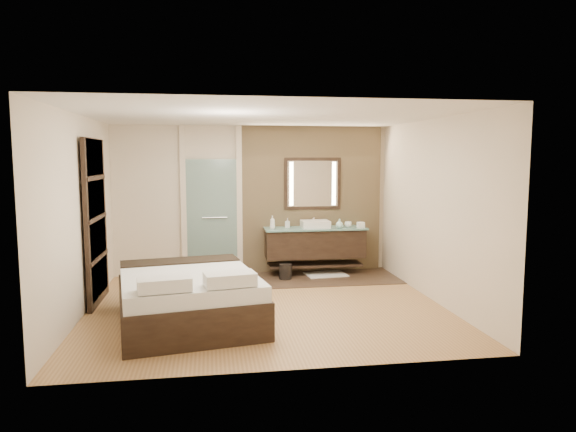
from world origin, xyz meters
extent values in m
plane|color=olive|center=(0.00, 0.00, 0.00)|extent=(5.00, 5.00, 0.00)
cube|color=#31221B|center=(0.60, 1.60, 0.01)|extent=(3.80, 1.30, 0.01)
cube|color=tan|center=(1.10, 2.21, 1.35)|extent=(2.60, 0.08, 2.70)
cube|color=black|center=(1.10, 1.92, 0.57)|extent=(1.80, 0.50, 0.50)
cube|color=black|center=(1.10, 1.92, 0.18)|extent=(1.71, 0.45, 0.04)
cube|color=#82C6BC|center=(1.10, 1.90, 0.85)|extent=(1.85, 0.55, 0.03)
cube|color=white|center=(1.10, 1.90, 0.93)|extent=(0.50, 0.38, 0.13)
cylinder|color=silver|center=(1.10, 2.09, 0.95)|extent=(0.03, 0.03, 0.18)
cylinder|color=silver|center=(1.10, 2.05, 1.03)|extent=(0.02, 0.10, 0.02)
cube|color=black|center=(1.10, 2.16, 1.65)|extent=(1.06, 0.03, 0.96)
cube|color=white|center=(1.10, 2.15, 1.65)|extent=(0.94, 0.01, 0.84)
cube|color=#FFECBF|center=(0.70, 2.14, 1.65)|extent=(0.07, 0.01, 0.80)
cube|color=#FFECBF|center=(1.50, 2.14, 1.65)|extent=(0.07, 0.01, 0.80)
cube|color=#A7D3CA|center=(-0.75, 2.20, 1.05)|extent=(0.90, 0.05, 2.10)
cylinder|color=silver|center=(-0.70, 2.15, 1.05)|extent=(0.45, 0.03, 0.03)
cube|color=beige|center=(-1.25, 2.21, 1.35)|extent=(0.10, 0.08, 2.70)
cube|color=beige|center=(-0.25, 2.21, 1.35)|extent=(0.10, 0.08, 2.70)
cube|color=black|center=(-2.43, 0.60, 1.20)|extent=(0.06, 1.20, 2.40)
cube|color=beige|center=(-2.41, 0.60, 0.37)|extent=(0.02, 1.06, 0.52)
cube|color=beige|center=(-2.41, 0.60, 0.96)|extent=(0.02, 1.06, 0.52)
cube|color=beige|center=(-2.41, 0.60, 1.54)|extent=(0.02, 1.06, 0.52)
cube|color=beige|center=(-2.41, 0.60, 2.13)|extent=(0.02, 1.06, 0.52)
cube|color=black|center=(-1.08, -0.56, 0.23)|extent=(2.03, 2.37, 0.46)
cube|color=silver|center=(-1.08, -0.56, 0.56)|extent=(1.96, 2.31, 0.19)
cube|color=black|center=(-1.21, 0.21, 0.65)|extent=(1.69, 0.75, 0.04)
cube|color=silver|center=(-1.29, -1.46, 0.74)|extent=(0.63, 0.41, 0.15)
cube|color=silver|center=(-0.57, -1.33, 0.74)|extent=(0.63, 0.41, 0.15)
cube|color=silver|center=(1.28, 1.79, 0.02)|extent=(0.77, 0.58, 0.02)
cylinder|color=black|center=(0.51, 1.58, 0.14)|extent=(0.23, 0.23, 0.27)
cube|color=white|center=(1.92, 1.78, 0.92)|extent=(0.12, 0.12, 0.10)
imported|color=white|center=(0.31, 1.86, 0.98)|extent=(0.10, 0.10, 0.24)
imported|color=#B2B2B2|center=(0.60, 1.98, 0.95)|extent=(0.10, 0.10, 0.17)
imported|color=silver|center=(1.52, 1.78, 0.95)|extent=(0.17, 0.17, 0.17)
imported|color=white|center=(1.71, 1.90, 0.91)|extent=(0.15, 0.15, 0.10)
camera|label=1|loc=(-0.78, -7.13, 2.12)|focal=32.00mm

